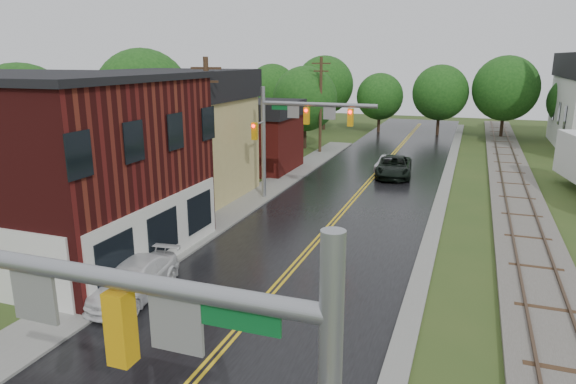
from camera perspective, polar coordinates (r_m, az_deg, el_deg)
The scene contains 18 objects.
main_road at distance 34.90m, azimuth 7.77°, elevation -0.27°, with size 10.00×90.00×0.02m, color black.
curb_right at distance 39.09m, azimuth 17.10°, elevation 0.84°, with size 0.80×70.00×0.12m, color gray.
sidewalk_left at distance 32.20m, azimuth -5.01°, elevation -1.47°, with size 2.40×50.00×0.12m, color gray.
brick_building at distance 26.89m, azimuth -26.81°, elevation 2.84°, with size 14.30×10.30×8.30m.
yellow_house at distance 34.57m, azimuth -11.70°, elevation 4.85°, with size 8.00×7.00×6.40m, color tan.
darkred_building at distance 42.15m, azimuth -4.09°, elevation 5.49°, with size 7.00×6.00×4.40m, color #3F0F0C.
railroad at distance 39.16m, azimuth 23.83°, elevation 0.40°, with size 3.20×80.00×0.30m.
traffic_signal_near at distance 7.28m, azimuth -12.76°, elevation -19.11°, with size 7.34×0.30×7.20m.
traffic_signal_far at distance 32.00m, azimuth 0.79°, elevation 7.59°, with size 7.34×0.43×7.20m.
utility_pole_b at distance 28.83m, azimuth -8.82°, elevation 6.11°, with size 1.80×0.28×9.00m.
utility_pole_c at distance 49.15m, azimuth 3.64°, elevation 9.78°, with size 1.80×0.28×9.00m.
tree_left_a at distance 36.75m, azimuth -27.26°, elevation 7.12°, with size 6.80×6.80×8.67m.
tree_left_b at distance 42.91m, azimuth -15.68°, elevation 9.89°, with size 7.60×7.60×9.69m.
tree_left_c at distance 47.87m, azimuth -6.01°, elevation 9.35°, with size 6.00×6.00×7.65m.
tree_left_e at distance 51.55m, azimuth 2.02°, elevation 10.14°, with size 6.40×6.40×8.16m.
suv_dark at distance 40.37m, azimuth 11.69°, elevation 2.75°, with size 2.58×5.60×1.56m, color black.
sedan_silver at distance 42.19m, azimuth 11.15°, elevation 3.09°, with size 1.34×3.84×1.27m, color #B1B1B6.
pickup_white at distance 20.79m, azimuth -16.70°, elevation -9.39°, with size 1.93×4.74×1.38m, color white.
Camera 1 is at (6.90, -3.01, 8.98)m, focal length 32.00 mm.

